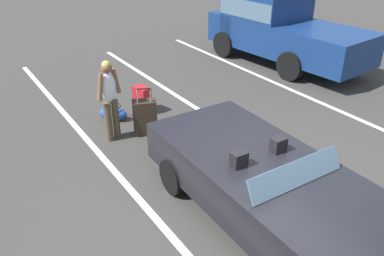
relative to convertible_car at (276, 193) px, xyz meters
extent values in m
plane|color=#383533|center=(-0.21, 0.00, -0.59)|extent=(80.00, 80.00, 0.00)
cube|color=silver|center=(-0.21, -1.36, -0.59)|extent=(18.00, 0.12, 0.01)
cube|color=silver|center=(-0.21, 1.34, -0.59)|extent=(18.00, 0.12, 0.01)
cube|color=black|center=(-0.21, 0.00, 0.03)|extent=(4.14, 1.86, 0.64)
cube|color=black|center=(1.23, -0.03, -0.08)|extent=(1.35, 1.70, 0.38)
cube|color=slate|center=(0.30, -0.01, 0.50)|extent=(0.22, 1.55, 0.31)
cube|color=black|center=(-0.41, 0.38, 0.46)|extent=(0.17, 0.22, 0.22)
cube|color=black|center=(-0.42, -0.36, 0.46)|extent=(0.17, 0.22, 0.22)
cylinder|color=black|center=(1.08, 0.78, -0.29)|extent=(0.61, 0.23, 0.60)
cylinder|color=black|center=(-1.46, 0.84, -0.29)|extent=(0.61, 0.23, 0.60)
cylinder|color=black|center=(-1.50, -0.77, -0.29)|extent=(0.61, 0.23, 0.60)
cube|color=#2D2319|center=(-3.52, -0.24, -0.22)|extent=(0.44, 0.55, 0.74)
cube|color=black|center=(-3.66, -0.18, -0.27)|extent=(0.17, 0.36, 0.41)
cylinder|color=gray|center=(-3.50, -0.39, 0.30)|extent=(0.03, 0.03, 0.30)
cylinder|color=gray|center=(-3.40, -0.14, 0.30)|extent=(0.03, 0.03, 0.30)
cylinder|color=black|center=(-3.45, -0.27, 0.45)|extent=(0.13, 0.25, 0.03)
sphere|color=black|center=(-3.49, -0.43, -0.57)|extent=(0.04, 0.04, 0.04)
sphere|color=black|center=(-3.36, -0.12, -0.57)|extent=(0.04, 0.04, 0.04)
cube|color=red|center=(-4.47, 0.19, -0.28)|extent=(0.45, 0.33, 0.62)
sphere|color=black|center=(-4.36, 0.31, -0.57)|extent=(0.04, 0.04, 0.04)
sphere|color=black|center=(-4.63, 0.24, -0.57)|extent=(0.04, 0.04, 0.04)
ellipsoid|color=#1E479E|center=(-4.48, -0.54, -0.44)|extent=(0.67, 0.66, 0.30)
torus|color=black|center=(-4.48, -0.54, -0.26)|extent=(0.53, 0.53, 0.02)
cylinder|color=#4C3F2D|center=(-3.74, -0.78, -0.18)|extent=(0.19, 0.19, 0.82)
cylinder|color=#4C3F2D|center=(-3.67, -0.97, -0.18)|extent=(0.19, 0.19, 0.82)
ellipsoid|color=silver|center=(-3.71, -0.88, 0.53)|extent=(0.32, 0.38, 0.60)
sphere|color=brown|center=(-3.71, -0.88, 0.93)|extent=(0.21, 0.21, 0.21)
sphere|color=tan|center=(-3.71, -0.88, 0.97)|extent=(0.18, 0.18, 0.18)
cylinder|color=brown|center=(-3.78, -0.69, 0.60)|extent=(0.15, 0.21, 0.53)
cylinder|color=brown|center=(-3.63, -1.07, 0.60)|extent=(0.15, 0.21, 0.53)
cube|color=navy|center=(-7.01, 5.19, 0.26)|extent=(1.25, 1.98, 0.90)
cube|color=navy|center=(-5.96, 5.28, 0.66)|extent=(2.25, 2.07, 1.70)
cube|color=slate|center=(-5.96, 5.28, 1.04)|extent=(2.21, 2.08, 0.51)
cube|color=navy|center=(-3.77, 5.46, 0.26)|extent=(2.55, 2.09, 0.90)
cylinder|color=black|center=(-6.71, 4.31, -0.19)|extent=(0.82, 0.35, 0.80)
cylinder|color=black|center=(-6.86, 6.11, -0.19)|extent=(0.82, 0.35, 0.80)
cylinder|color=black|center=(-4.05, 4.53, -0.19)|extent=(0.82, 0.35, 0.80)
cylinder|color=black|center=(-4.20, 6.33, -0.19)|extent=(0.82, 0.35, 0.80)
camera|label=1|loc=(3.07, -3.47, 3.43)|focal=37.08mm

